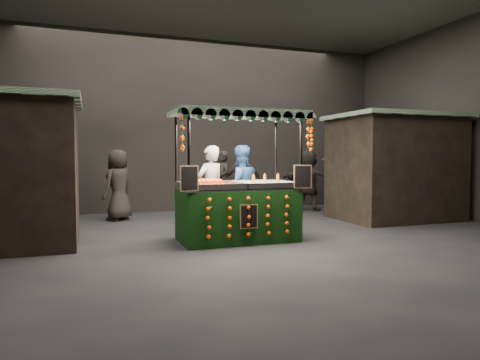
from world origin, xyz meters
name	(u,v)px	position (x,y,z in m)	size (l,w,h in m)	color
ground	(251,241)	(0.00, 0.00, 0.00)	(12.00, 12.00, 0.00)	black
market_hall	(251,55)	(0.00, 0.00, 3.38)	(12.10, 10.10, 5.05)	black
neighbour_stall_right	(394,167)	(4.40, 1.50, 1.31)	(3.00, 2.20, 2.60)	black
juice_stall	(238,201)	(-0.20, 0.15, 0.74)	(2.46, 1.45, 2.38)	black
vendor_grey	(210,189)	(-0.45, 1.18, 0.89)	(0.77, 0.66, 1.79)	gray
vendor_blue	(240,188)	(0.21, 1.23, 0.90)	(0.90, 0.71, 1.80)	navy
shopper_0	(30,192)	(-4.01, 2.98, 0.78)	(0.68, 0.58, 1.57)	black
shopper_1	(362,180)	(4.26, 2.60, 0.93)	(1.05, 0.91, 1.86)	black
shopper_2	(242,183)	(0.94, 3.10, 0.89)	(1.12, 0.70, 1.78)	#2C2524
shopper_3	(332,182)	(3.63, 3.12, 0.85)	(1.14, 1.26, 1.70)	#2D2924
shopper_4	(118,185)	(-2.12, 3.57, 0.87)	(1.00, 0.98, 1.74)	black
shopper_5	(309,180)	(3.23, 3.75, 0.89)	(1.58, 1.50, 1.78)	#2B2523
shopper_6	(222,181)	(0.83, 4.51, 0.87)	(0.50, 0.68, 1.73)	#2B2723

